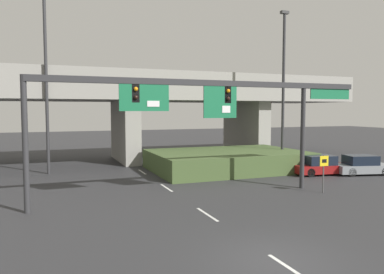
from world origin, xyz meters
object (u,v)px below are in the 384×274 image
at_px(signal_gantry, 204,101).
at_px(parked_sedan_near_right, 320,166).
at_px(speed_limit_sign, 324,168).
at_px(highway_light_pole_far, 46,57).
at_px(parked_sedan_mid_right, 362,166).
at_px(highway_light_pole_near, 283,86).

xyz_separation_m(signal_gantry, parked_sedan_near_right, (11.14, 3.69, -4.71)).
xyz_separation_m(speed_limit_sign, highway_light_pole_far, (-15.10, 13.01, 7.37)).
bearing_deg(speed_limit_sign, highway_light_pole_far, 139.25).
height_order(signal_gantry, parked_sedan_mid_right, signal_gantry).
bearing_deg(highway_light_pole_far, highway_light_pole_near, -10.93).
distance_m(speed_limit_sign, highway_light_pole_far, 21.26).
relative_size(parked_sedan_near_right, parked_sedan_mid_right, 0.99).
relative_size(highway_light_pole_near, parked_sedan_near_right, 2.93).
bearing_deg(speed_limit_sign, parked_sedan_mid_right, 30.05).
height_order(highway_light_pole_near, highway_light_pole_far, highway_light_pole_far).
relative_size(speed_limit_sign, parked_sedan_near_right, 0.50).
distance_m(signal_gantry, highway_light_pole_near, 13.24).
distance_m(signal_gantry, parked_sedan_near_right, 12.64).
relative_size(speed_limit_sign, parked_sedan_mid_right, 0.50).
distance_m(speed_limit_sign, highway_light_pole_near, 11.46).
height_order(signal_gantry, highway_light_pole_far, highway_light_pole_far).
height_order(speed_limit_sign, parked_sedan_mid_right, speed_limit_sign).
bearing_deg(highway_light_pole_far, parked_sedan_near_right, -21.88).
bearing_deg(parked_sedan_mid_right, speed_limit_sign, -136.33).
height_order(speed_limit_sign, parked_sedan_near_right, speed_limit_sign).
xyz_separation_m(signal_gantry, speed_limit_sign, (6.97, -1.59, -3.91)).
bearing_deg(parked_sedan_mid_right, signal_gantry, -156.17).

